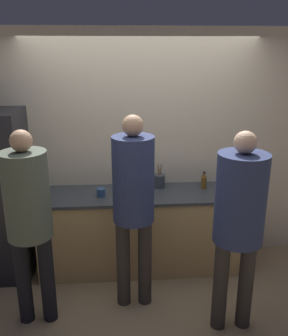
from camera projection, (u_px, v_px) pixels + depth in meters
The scene contains 11 objects.
ground_plane at pixel (145, 283), 3.98m from camera, with size 14.00×14.00×0.00m, color #9E8460.
wall_back at pixel (140, 149), 4.22m from camera, with size 5.20×0.06×2.60m.
counter at pixel (143, 229), 4.18m from camera, with size 2.27×0.66×0.89m.
person_left at pixel (28, 211), 3.13m from camera, with size 0.38×0.38×1.78m.
person_center at pixel (133, 195), 3.34m from camera, with size 0.37×0.37×1.86m.
person_right at pixel (239, 213), 3.04m from camera, with size 0.41×0.41×1.79m.
fruit_bowl at pixel (135, 194), 3.87m from camera, with size 0.29×0.29×0.13m.
utensil_crock at pixel (159, 181), 4.17m from camera, with size 0.13×0.13×0.27m.
bottle_amber at pixel (204, 182), 4.14m from camera, with size 0.06×0.06×0.20m.
bottle_clear at pixel (235, 183), 4.16m from camera, with size 0.06×0.06×0.15m.
cup_blue at pixel (101, 192), 3.93m from camera, with size 0.09×0.09×0.09m.
Camera 1 is at (-0.27, -3.39, 2.40)m, focal length 40.00 mm.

